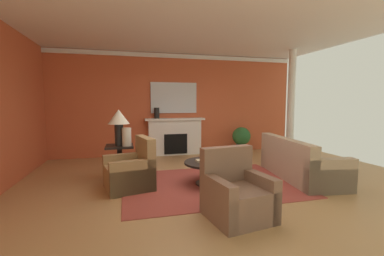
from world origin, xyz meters
name	(u,v)px	position (x,y,z in m)	size (l,w,h in m)	color
ground_plane	(205,184)	(0.00, 0.00, 0.00)	(9.34, 9.34, 0.00)	tan
wall_fireplace	(174,104)	(0.00, 3.20, 1.53)	(7.79, 0.12, 3.06)	#C65633
ceiling_panel	(201,25)	(0.00, 0.30, 3.09)	(7.79, 6.88, 0.06)	white
crown_moulding	(175,56)	(0.00, 3.12, 2.98)	(7.79, 0.08, 0.12)	white
area_rug	(210,184)	(0.09, -0.02, 0.01)	(3.32, 2.44, 0.01)	#993D33
fireplace	(175,137)	(-0.03, 2.99, 0.53)	(1.80, 0.35, 1.12)	white
mantel_mirror	(174,98)	(-0.03, 3.11, 1.73)	(1.41, 0.04, 0.93)	silver
sofa	(299,164)	(2.04, -0.08, 0.30)	(1.17, 2.20, 0.85)	tan
armchair_near_window	(131,172)	(-1.40, 0.11, 0.31)	(0.95, 0.95, 0.95)	#9E7A4C
armchair_facing_fireplace	(237,196)	(-0.01, -1.49, 0.31)	(0.92, 0.92, 0.95)	brown
coffee_table	(210,167)	(0.09, -0.02, 0.34)	(1.00, 1.00, 0.45)	black
side_table	(120,159)	(-1.61, 0.86, 0.40)	(0.56, 0.56, 0.70)	black
table_lamp	(119,120)	(-1.61, 0.86, 1.22)	(0.44, 0.44, 0.75)	black
vase_mantel_left	(157,113)	(-0.58, 2.94, 1.28)	(0.16, 0.16, 0.32)	black
vase_on_side_table	(127,137)	(-1.46, 0.74, 0.89)	(0.19, 0.19, 0.37)	beige
book_red_cover	(201,161)	(-0.07, 0.01, 0.47)	(0.20, 0.18, 0.04)	tan
potted_plant	(241,138)	(2.00, 2.61, 0.49)	(0.56, 0.56, 0.83)	#333333
column_white	(291,105)	(3.10, 1.75, 1.53)	(0.20, 0.20, 3.06)	white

